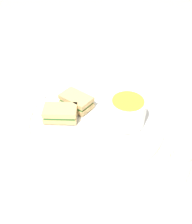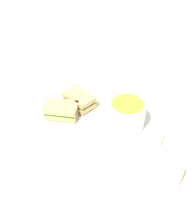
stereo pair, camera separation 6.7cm
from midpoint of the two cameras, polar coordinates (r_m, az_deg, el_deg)
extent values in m
plane|color=beige|center=(0.70, 2.76, -2.40)|extent=(2.40, 2.40, 0.00)
cylinder|color=white|center=(0.69, 2.78, -1.99)|extent=(0.36, 0.36, 0.01)
torus|color=white|center=(0.69, 2.80, -1.49)|extent=(0.36, 0.36, 0.01)
cylinder|color=white|center=(0.67, 9.29, -2.53)|extent=(0.05, 0.05, 0.01)
cylinder|color=white|center=(0.65, 9.57, -0.60)|extent=(0.09, 0.09, 0.07)
cylinder|color=gold|center=(0.63, 9.88, 1.58)|extent=(0.08, 0.08, 0.01)
cube|color=silver|center=(0.72, 10.12, 0.50)|extent=(0.08, 0.04, 0.00)
ellipsoid|color=silver|center=(0.75, 8.34, 3.10)|extent=(0.04, 0.04, 0.01)
cube|color=tan|center=(0.72, -1.03, 2.01)|extent=(0.09, 0.10, 0.01)
cube|color=#33702D|center=(0.72, -1.04, 2.64)|extent=(0.09, 0.09, 0.01)
cube|color=tan|center=(0.71, -1.05, 3.28)|extent=(0.09, 0.10, 0.01)
cube|color=tan|center=(0.69, -4.86, -0.53)|extent=(0.06, 0.09, 0.01)
cube|color=#33702D|center=(0.68, -4.90, 0.11)|extent=(0.05, 0.08, 0.01)
cube|color=tan|center=(0.68, -4.95, 0.76)|extent=(0.06, 0.09, 0.01)
cylinder|color=silver|center=(0.57, 19.22, -12.89)|extent=(0.05, 0.05, 0.07)
cylinder|color=#B7B7BC|center=(0.54, 20.20, -10.16)|extent=(0.04, 0.04, 0.01)
camera|label=1|loc=(0.03, -87.13, 2.46)|focal=42.00mm
camera|label=2|loc=(0.03, 92.87, -2.46)|focal=42.00mm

